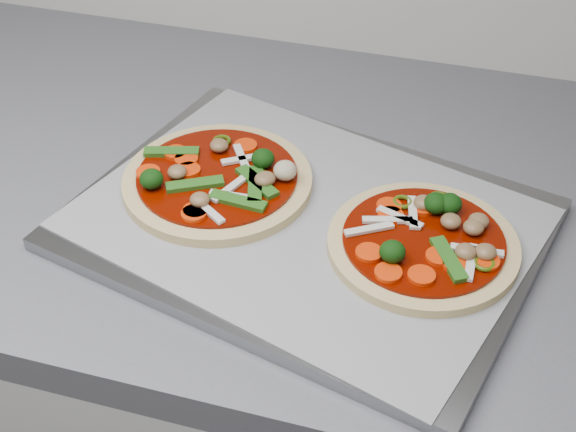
# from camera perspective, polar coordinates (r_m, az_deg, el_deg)

# --- Properties ---
(baking_tray) EXTENTS (0.51, 0.42, 0.01)m
(baking_tray) POSITION_cam_1_polar(r_m,az_deg,el_deg) (0.80, 1.24, -0.59)
(baking_tray) COLOR gray
(baking_tray) RESTS_ON countertop
(parchment) EXTENTS (0.49, 0.42, 0.00)m
(parchment) POSITION_cam_1_polar(r_m,az_deg,el_deg) (0.79, 1.25, -0.13)
(parchment) COLOR gray
(parchment) RESTS_ON baking_tray
(pizza_left) EXTENTS (0.20, 0.20, 0.03)m
(pizza_left) POSITION_cam_1_polar(r_m,az_deg,el_deg) (0.83, -4.98, 2.65)
(pizza_left) COLOR tan
(pizza_left) RESTS_ON parchment
(pizza_right) EXTENTS (0.20, 0.20, 0.03)m
(pizza_right) POSITION_cam_1_polar(r_m,az_deg,el_deg) (0.76, 9.78, -1.72)
(pizza_right) COLOR tan
(pizza_right) RESTS_ON parchment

